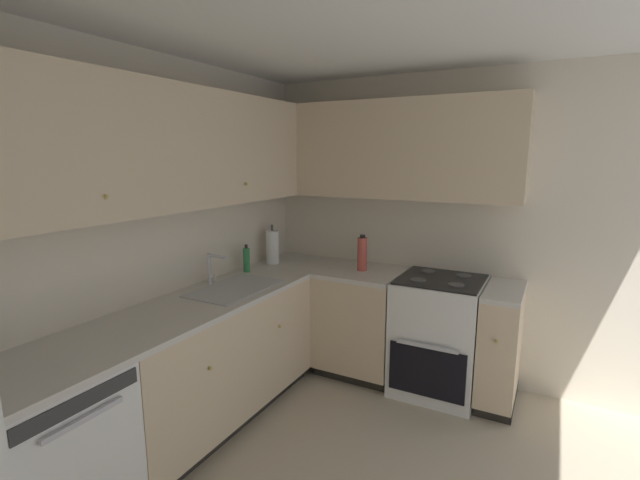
{
  "coord_description": "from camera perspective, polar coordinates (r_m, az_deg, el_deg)",
  "views": [
    {
      "loc": [
        -1.69,
        -0.72,
        1.8
      ],
      "look_at": [
        0.96,
        0.7,
        1.23
      ],
      "focal_mm": 25.04,
      "sensor_mm": 36.0,
      "label": 1
    }
  ],
  "objects": [
    {
      "name": "wall_back",
      "position": [
        2.91,
        -24.95,
        -1.82
      ],
      "size": [
        3.83,
        0.05,
        2.43
      ],
      "primitive_type": "cube",
      "color": "beige",
      "rests_on": "ground_plane"
    },
    {
      "name": "wall_right",
      "position": [
        3.7,
        16.59,
        1.24
      ],
      "size": [
        0.05,
        3.2,
        2.43
      ],
      "primitive_type": "cube",
      "color": "beige",
      "rests_on": "ground_plane"
    },
    {
      "name": "dishwasher",
      "position": [
        2.61,
        -31.54,
        -22.8
      ],
      "size": [
        0.6,
        0.63,
        0.85
      ],
      "color": "white",
      "rests_on": "ground_plane"
    },
    {
      "name": "lower_cabinets_back",
      "position": [
        3.21,
        -13.61,
        -14.8
      ],
      "size": [
        1.63,
        0.62,
        0.85
      ],
      "color": "beige",
      "rests_on": "ground_plane"
    },
    {
      "name": "countertop_back",
      "position": [
        3.05,
        -13.96,
        -7.41
      ],
      "size": [
        2.84,
        0.6,
        0.03
      ],
      "primitive_type": "cube",
      "color": "beige",
      "rests_on": "lower_cabinets_back"
    },
    {
      "name": "lower_cabinets_right",
      "position": [
        3.68,
        9.78,
        -11.24
      ],
      "size": [
        0.62,
        1.52,
        0.85
      ],
      "color": "beige",
      "rests_on": "ground_plane"
    },
    {
      "name": "countertop_right",
      "position": [
        3.54,
        9.99,
        -4.7
      ],
      "size": [
        0.6,
        1.52,
        0.03
      ],
      "color": "beige",
      "rests_on": "lower_cabinets_right"
    },
    {
      "name": "oven_range",
      "position": [
        3.61,
        14.9,
        -11.55
      ],
      "size": [
        0.68,
        0.62,
        1.03
      ],
      "color": "white",
      "rests_on": "ground_plane"
    },
    {
      "name": "upper_cabinets_back",
      "position": [
        2.89,
        -19.12,
        11.01
      ],
      "size": [
        2.52,
        0.34,
        0.75
      ],
      "color": "beige"
    },
    {
      "name": "upper_cabinets_right",
      "position": [
        3.61,
        8.33,
        11.32
      ],
      "size": [
        0.32,
        2.07,
        0.75
      ],
      "color": "beige"
    },
    {
      "name": "sink",
      "position": [
        3.21,
        -10.75,
        -6.81
      ],
      "size": [
        0.66,
        0.4,
        0.1
      ],
      "color": "#B7B7BC",
      "rests_on": "countertop_back"
    },
    {
      "name": "faucet",
      "position": [
        3.29,
        -13.64,
        -3.3
      ],
      "size": [
        0.07,
        0.16,
        0.23
      ],
      "color": "silver",
      "rests_on": "countertop_back"
    },
    {
      "name": "soap_bottle",
      "position": [
        3.6,
        -9.36,
        -2.5
      ],
      "size": [
        0.05,
        0.05,
        0.22
      ],
      "color": "#338C4C",
      "rests_on": "countertop_back"
    },
    {
      "name": "paper_towel_roll",
      "position": [
        3.85,
        -6.09,
        -0.88
      ],
      "size": [
        0.11,
        0.11,
        0.35
      ],
      "color": "white",
      "rests_on": "countertop_back"
    },
    {
      "name": "oil_bottle",
      "position": [
        3.61,
        5.42,
        -1.75
      ],
      "size": [
        0.08,
        0.08,
        0.29
      ],
      "color": "#BF4C3F",
      "rests_on": "countertop_right"
    }
  ]
}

